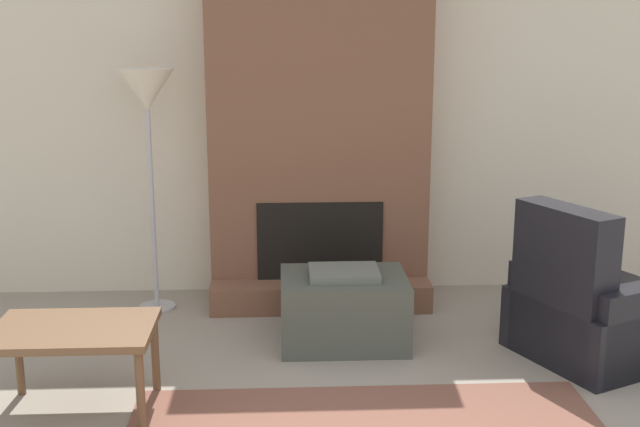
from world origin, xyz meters
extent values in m
cube|color=beige|center=(0.00, 3.38, 1.30)|extent=(7.42, 0.06, 2.60)
cube|color=brown|center=(0.00, 3.17, 1.30)|extent=(1.56, 0.36, 2.60)
cube|color=brown|center=(0.00, 2.86, 0.10)|extent=(1.56, 0.25, 0.19)
cube|color=black|center=(0.00, 2.98, 0.47)|extent=(0.89, 0.02, 0.56)
cube|color=#474C42|center=(0.11, 2.27, 0.22)|extent=(0.79, 0.61, 0.43)
cube|color=#60665B|center=(0.11, 2.27, 0.46)|extent=(0.44, 0.33, 0.05)
cube|color=black|center=(1.68, 2.01, 0.20)|extent=(1.16, 1.12, 0.39)
cube|color=black|center=(1.36, 1.86, 0.48)|extent=(0.46, 0.68, 0.96)
cube|color=black|center=(1.54, 2.30, 0.27)|extent=(0.81, 0.49, 0.54)
cube|color=brown|center=(-1.34, 1.38, 0.46)|extent=(0.82, 0.56, 0.04)
cylinder|color=brown|center=(-0.97, 1.14, 0.22)|extent=(0.04, 0.04, 0.44)
cylinder|color=brown|center=(-1.71, 1.62, 0.22)|extent=(0.04, 0.04, 0.44)
cylinder|color=brown|center=(-0.97, 1.62, 0.22)|extent=(0.04, 0.04, 0.44)
cylinder|color=#ADADB2|center=(-1.17, 2.96, 0.01)|extent=(0.26, 0.26, 0.02)
cylinder|color=#ADADB2|center=(-1.17, 2.96, 0.71)|extent=(0.03, 0.03, 1.39)
cone|color=silver|center=(-1.17, 2.96, 1.55)|extent=(0.38, 0.38, 0.28)
camera|label=1|loc=(-0.27, -2.50, 1.98)|focal=45.00mm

